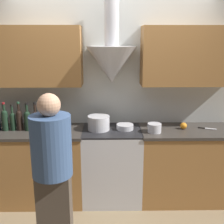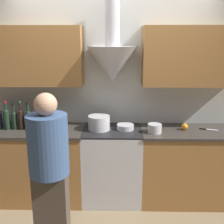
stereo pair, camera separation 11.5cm
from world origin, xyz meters
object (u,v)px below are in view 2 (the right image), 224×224
object	(u,v)px
wine_bottle_9	(53,119)
mixing_bowl	(125,127)
saucepan	(155,128)
wine_bottle_7	(37,119)
person_foreground_left	(50,171)
wine_bottle_8	(45,119)
orange_fruit	(185,127)
stock_pot	(99,123)
wine_bottle_6	(29,119)
wine_bottle_5	(21,118)
wine_bottle_3	(7,118)
wine_bottle_4	(14,119)
stove_range	(112,164)

from	to	relation	value
wine_bottle_9	mixing_bowl	xyz separation A→B (m)	(0.87, 0.03, -0.11)
saucepan	mixing_bowl	bearing A→B (deg)	161.19
wine_bottle_7	person_foreground_left	xyz separation A→B (m)	(0.38, -0.97, -0.20)
wine_bottle_8	saucepan	size ratio (longest dim) A/B	2.10
orange_fruit	saucepan	bearing A→B (deg)	-163.04
wine_bottle_9	stock_pot	world-z (taller)	wine_bottle_9
wine_bottle_6	orange_fruit	world-z (taller)	wine_bottle_6
wine_bottle_5	wine_bottle_8	distance (m)	0.30
wine_bottle_8	wine_bottle_5	bearing A→B (deg)	177.36
mixing_bowl	orange_fruit	size ratio (longest dim) A/B	2.58
wine_bottle_5	wine_bottle_9	size ratio (longest dim) A/B	1.00
wine_bottle_9	wine_bottle_3	bearing A→B (deg)	178.82
mixing_bowl	orange_fruit	bearing A→B (deg)	-0.09
stock_pot	saucepan	size ratio (longest dim) A/B	1.62
wine_bottle_3	wine_bottle_7	bearing A→B (deg)	0.18
wine_bottle_9	person_foreground_left	world-z (taller)	person_foreground_left
wine_bottle_4	wine_bottle_6	size ratio (longest dim) A/B	0.94
stove_range	wine_bottle_7	world-z (taller)	wine_bottle_7
wine_bottle_6	wine_bottle_3	bearing A→B (deg)	179.62
wine_bottle_7	orange_fruit	world-z (taller)	wine_bottle_7
mixing_bowl	wine_bottle_9	bearing A→B (deg)	-177.94
wine_bottle_9	stock_pot	distance (m)	0.55
wine_bottle_5	mixing_bowl	size ratio (longest dim) A/B	1.69
stock_pot	orange_fruit	bearing A→B (deg)	0.69
stove_range	wine_bottle_5	distance (m)	1.26
stove_range	wine_bottle_6	distance (m)	1.18
saucepan	person_foreground_left	world-z (taller)	person_foreground_left
saucepan	wine_bottle_8	bearing A→B (deg)	176.12
stock_pot	saucepan	bearing A→B (deg)	-8.80
wine_bottle_6	wine_bottle_8	bearing A→B (deg)	-1.61
saucepan	person_foreground_left	distance (m)	1.37
wine_bottle_9	wine_bottle_4	bearing A→B (deg)	177.77
stove_range	wine_bottle_6	size ratio (longest dim) A/B	2.73
wine_bottle_5	stock_pot	bearing A→B (deg)	-0.03
wine_bottle_4	saucepan	bearing A→B (deg)	-3.50
wine_bottle_3	wine_bottle_9	size ratio (longest dim) A/B	0.99
wine_bottle_5	wine_bottle_7	size ratio (longest dim) A/B	1.02
wine_bottle_8	person_foreground_left	size ratio (longest dim) A/B	0.22
wine_bottle_8	mixing_bowl	size ratio (longest dim) A/B	1.65
wine_bottle_4	orange_fruit	size ratio (longest dim) A/B	3.97
wine_bottle_4	wine_bottle_7	world-z (taller)	wine_bottle_7
orange_fruit	wine_bottle_4	bearing A→B (deg)	-179.68
wine_bottle_4	wine_bottle_7	distance (m)	0.28
wine_bottle_8	stock_pot	world-z (taller)	wine_bottle_8
stove_range	wine_bottle_9	xyz separation A→B (m)	(-0.71, -0.01, 0.60)
wine_bottle_3	mixing_bowl	xyz separation A→B (m)	(1.45, 0.02, -0.11)
stove_range	stock_pot	size ratio (longest dim) A/B	3.50
stove_range	wine_bottle_6	world-z (taller)	wine_bottle_6
wine_bottle_5	wine_bottle_8	size ratio (longest dim) A/B	1.02
wine_bottle_4	saucepan	xyz separation A→B (m)	(1.70, -0.10, -0.07)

